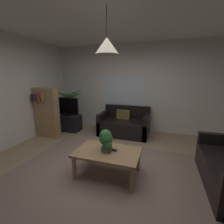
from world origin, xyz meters
name	(u,v)px	position (x,y,z in m)	size (l,w,h in m)	color
floor	(107,172)	(0.00, 0.00, -0.01)	(5.16, 4.98, 0.02)	#9E8466
rug	(103,177)	(0.00, -0.20, 0.00)	(3.35, 2.74, 0.01)	gray
wall_back	(135,88)	(0.00, 2.52, 1.34)	(5.28, 0.06, 2.68)	silver
ceiling	(105,7)	(0.00, 0.00, 2.69)	(5.16, 4.98, 0.02)	white
window_pane	(122,94)	(-0.39, 2.49, 1.16)	(1.44, 0.01, 1.16)	white
couch_under_window	(124,125)	(-0.17, 1.99, 0.27)	(1.43, 0.88, 0.82)	black
coffee_table	(108,155)	(0.05, -0.10, 0.38)	(1.09, 0.70, 0.45)	#A87F56
book_on_table_0	(106,148)	(0.00, 0.00, 0.47)	(0.11, 0.11, 0.03)	#387247
book_on_table_1	(107,147)	(0.01, -0.01, 0.49)	(0.11, 0.10, 0.02)	#2D4C8C
remote_on_table_0	(112,150)	(0.12, -0.04, 0.46)	(0.05, 0.16, 0.02)	black
potted_plant_on_table	(106,140)	(0.03, -0.10, 0.66)	(0.23, 0.23, 0.38)	#4C4C51
tv_stand	(67,123)	(-2.03, 1.74, 0.25)	(0.90, 0.44, 0.50)	black
tv	(65,106)	(-2.03, 1.72, 0.79)	(0.91, 0.16, 0.56)	black
potted_palm_corner	(70,108)	(-2.15, 2.15, 0.65)	(0.88, 1.03, 1.34)	beige
bookshelf_corner	(46,112)	(-2.21, 1.09, 0.72)	(0.70, 0.31, 1.40)	#A87F56
pendant_lamp	(107,46)	(0.05, -0.10, 2.14)	(0.36, 0.36, 0.66)	black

